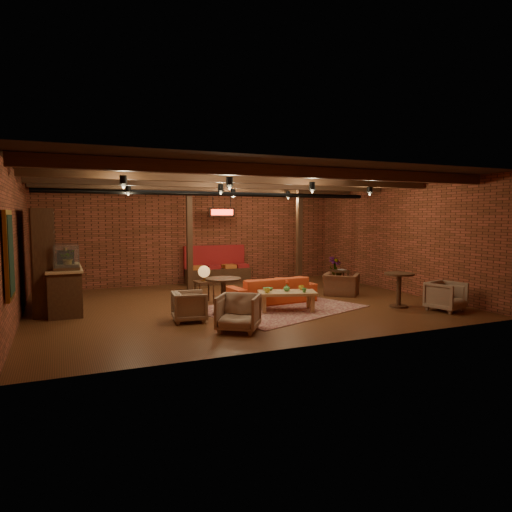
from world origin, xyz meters
name	(u,v)px	position (x,y,z in m)	size (l,w,h in m)	color
floor	(240,304)	(0.00, 0.00, 0.00)	(10.00, 10.00, 0.00)	#402510
ceiling	(240,177)	(0.00, 0.00, 3.20)	(10.00, 8.00, 0.02)	black
wall_back	(196,235)	(0.00, 4.00, 1.60)	(10.00, 0.02, 3.20)	#612D1B
wall_front	(325,253)	(0.00, -4.00, 1.60)	(10.00, 0.02, 3.20)	#612D1B
wall_left	(17,246)	(-5.00, 0.00, 1.60)	(0.02, 8.00, 3.20)	#612D1B
wall_right	(398,237)	(5.00, 0.00, 1.60)	(0.02, 8.00, 3.20)	#612D1B
ceiling_beams	(240,182)	(0.00, 0.00, 3.08)	(9.80, 6.40, 0.22)	black
ceiling_pipe	(219,194)	(0.00, 1.60, 2.85)	(0.12, 0.12, 9.60)	black
post_left	(189,237)	(-0.60, 2.60, 1.60)	(0.16, 0.16, 3.20)	black
post_right	(299,236)	(2.80, 2.00, 1.60)	(0.16, 0.16, 3.20)	black
service_counter	(64,276)	(-4.10, 1.00, 0.80)	(0.80, 2.50, 1.60)	black
plant_counter	(68,258)	(-4.00, 1.20, 1.22)	(0.35, 0.39, 0.30)	#337F33
shelving_hutch	(45,260)	(-4.50, 1.10, 1.20)	(0.52, 2.00, 2.40)	black
chalkboard_menu	(9,255)	(-4.93, -2.30, 1.60)	(0.08, 0.96, 1.46)	black
banquette	(218,269)	(0.60, 3.55, 0.50)	(2.10, 0.70, 1.00)	maroon
service_sign	(222,212)	(0.60, 3.10, 2.35)	(0.86, 0.06, 0.30)	red
ceiling_spotlights	(240,191)	(0.00, 0.00, 2.86)	(6.40, 4.40, 0.28)	black
rug	(279,308)	(0.67, -0.89, 0.01)	(3.62, 2.77, 0.01)	maroon
sofa	(271,290)	(0.77, -0.19, 0.34)	(2.31, 0.90, 0.67)	#C63D1B
coffee_table	(286,294)	(0.68, -1.25, 0.41)	(1.49, 1.07, 0.71)	#9D6B49
side_table_lamp	(204,275)	(-0.80, 0.48, 0.73)	(0.48, 0.48, 0.96)	black
round_table_left	(223,290)	(-0.83, -1.10, 0.57)	(0.81, 0.81, 0.84)	black
armchair_a	(189,305)	(-1.69, -1.39, 0.35)	(0.69, 0.64, 0.71)	#B9A98F
armchair_b	(238,311)	(-1.04, -2.56, 0.40)	(0.77, 0.72, 0.79)	#B9A98F
armchair_right	(341,281)	(3.09, 0.04, 0.41)	(0.94, 0.61, 0.82)	brown
side_table_book	(340,272)	(3.80, 1.20, 0.51)	(0.60, 0.60, 0.57)	black
round_table_right	(399,284)	(3.42, -1.94, 0.56)	(0.72, 0.72, 0.84)	black
armchair_far	(446,295)	(4.16, -2.71, 0.38)	(0.74, 0.69, 0.76)	#B9A98F
plant_tall	(335,243)	(4.18, 2.08, 1.33)	(1.48, 1.48, 2.65)	#4C7F4C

